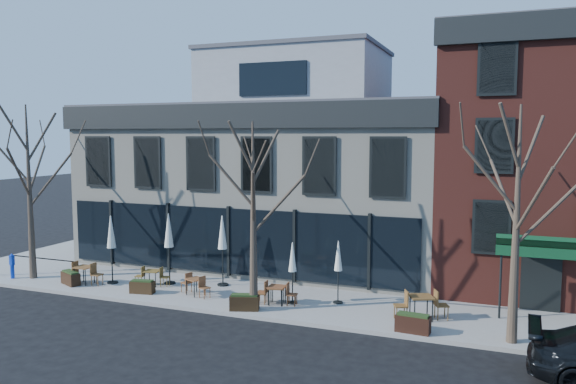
% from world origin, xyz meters
% --- Properties ---
extents(ground, '(120.00, 120.00, 0.00)m').
position_xyz_m(ground, '(0.00, 0.00, 0.00)').
color(ground, black).
rests_on(ground, ground).
extents(sidewalk_front, '(33.50, 4.70, 0.15)m').
position_xyz_m(sidewalk_front, '(3.25, -2.15, 0.07)').
color(sidewalk_front, gray).
rests_on(sidewalk_front, ground).
extents(sidewalk_side, '(4.50, 12.00, 0.15)m').
position_xyz_m(sidewalk_side, '(-11.25, 6.00, 0.07)').
color(sidewalk_side, gray).
rests_on(sidewalk_side, ground).
extents(corner_building, '(18.39, 10.39, 11.10)m').
position_xyz_m(corner_building, '(0.07, 5.07, 4.72)').
color(corner_building, beige).
rests_on(corner_building, ground).
extents(red_brick_building, '(8.20, 11.78, 11.18)m').
position_xyz_m(red_brick_building, '(13.00, 4.98, 5.64)').
color(red_brick_building, maroon).
rests_on(red_brick_building, ground).
extents(tree_corner, '(3.93, 3.98, 7.92)m').
position_xyz_m(tree_corner, '(-8.49, -3.20, 4.25)').
color(tree_corner, '#382B21').
rests_on(tree_corner, sidewalk_front).
extents(tree_mid, '(3.50, 3.55, 7.04)m').
position_xyz_m(tree_mid, '(3.01, -3.90, 3.79)').
color(tree_mid, '#382B21').
rests_on(tree_mid, sidewalk_front).
extents(tree_right, '(3.72, 3.77, 7.48)m').
position_xyz_m(tree_right, '(12.01, -3.90, 4.02)').
color(tree_right, '#382B21').
rests_on(tree_right, sidewalk_front).
extents(call_box, '(0.23, 0.23, 1.16)m').
position_xyz_m(call_box, '(-9.31, -3.63, 0.76)').
color(call_box, '#0E33B8').
rests_on(call_box, sidewalk_front).
extents(cafe_set_0, '(1.83, 0.75, 0.96)m').
position_xyz_m(cafe_set_0, '(-5.56, -3.19, 0.64)').
color(cafe_set_0, brown).
rests_on(cafe_set_0, sidewalk_front).
extents(cafe_set_1, '(1.61, 0.74, 0.82)m').
position_xyz_m(cafe_set_1, '(-2.58, -2.37, 0.57)').
color(cafe_set_1, brown).
rests_on(cafe_set_1, sidewalk_front).
extents(cafe_set_2, '(1.64, 0.96, 0.85)m').
position_xyz_m(cafe_set_2, '(-0.08, -2.94, 0.59)').
color(cafe_set_2, brown).
rests_on(cafe_set_2, sidewalk_front).
extents(cafe_set_3, '(1.67, 0.71, 0.87)m').
position_xyz_m(cafe_set_3, '(3.51, -2.86, 0.60)').
color(cafe_set_3, brown).
rests_on(cafe_set_3, sidewalk_front).
extents(cafe_set_4, '(1.63, 0.79, 0.83)m').
position_xyz_m(cafe_set_4, '(3.51, -2.91, 0.58)').
color(cafe_set_4, brown).
rests_on(cafe_set_4, sidewalk_front).
extents(cafe_set_5, '(2.00, 1.25, 1.04)m').
position_xyz_m(cafe_set_5, '(9.00, -2.70, 0.68)').
color(cafe_set_5, brown).
rests_on(cafe_set_5, sidewalk_front).
extents(umbrella_0, '(0.49, 0.49, 3.03)m').
position_xyz_m(umbrella_0, '(-4.47, -2.66, 2.29)').
color(umbrella_0, black).
rests_on(umbrella_0, sidewalk_front).
extents(umbrella_1, '(0.50, 0.50, 3.13)m').
position_xyz_m(umbrella_1, '(-2.05, -1.81, 2.36)').
color(umbrella_1, black).
rests_on(umbrella_1, sidewalk_front).
extents(umbrella_2, '(0.49, 0.49, 3.08)m').
position_xyz_m(umbrella_2, '(0.27, -1.20, 2.32)').
color(umbrella_2, black).
rests_on(umbrella_2, sidewalk_front).
extents(umbrella_3, '(0.39, 0.39, 2.42)m').
position_xyz_m(umbrella_3, '(4.04, -2.56, 1.86)').
color(umbrella_3, black).
rests_on(umbrella_3, sidewalk_front).
extents(umbrella_4, '(0.39, 0.39, 2.47)m').
position_xyz_m(umbrella_4, '(5.69, -1.88, 1.89)').
color(umbrella_4, black).
rests_on(umbrella_4, sidewalk_front).
extents(planter_0, '(1.15, 0.82, 0.60)m').
position_xyz_m(planter_0, '(-6.05, -3.50, 0.45)').
color(planter_0, black).
rests_on(planter_0, sidewalk_front).
extents(planter_1, '(1.05, 0.57, 0.56)m').
position_xyz_m(planter_1, '(-2.28, -3.50, 0.43)').
color(planter_1, '#302010').
rests_on(planter_1, sidewalk_front).
extents(planter_2, '(1.18, 0.76, 0.61)m').
position_xyz_m(planter_2, '(2.67, -4.01, 0.45)').
color(planter_2, black).
rests_on(planter_2, sidewalk_front).
extents(planter_3, '(1.17, 0.54, 0.64)m').
position_xyz_m(planter_3, '(8.94, -4.14, 0.47)').
color(planter_3, black).
rests_on(planter_3, sidewalk_front).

